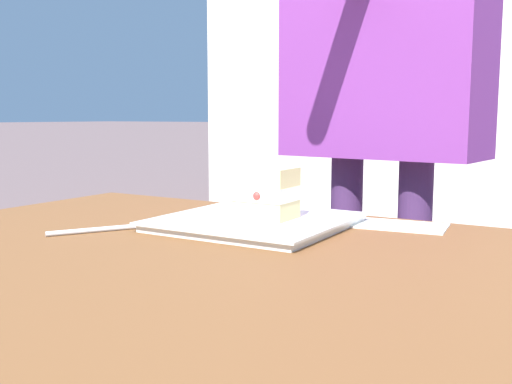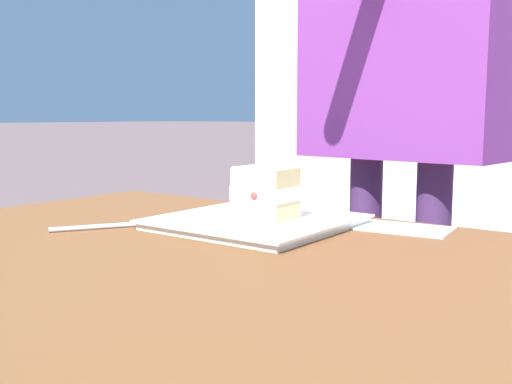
{
  "view_description": "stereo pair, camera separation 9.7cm",
  "coord_description": "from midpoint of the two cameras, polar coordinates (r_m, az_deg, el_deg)",
  "views": [
    {
      "loc": [
        -0.44,
        0.63,
        0.91
      ],
      "look_at": [
        0.06,
        -0.2,
        0.79
      ],
      "focal_mm": 41.24,
      "sensor_mm": 36.0,
      "label": 1
    },
    {
      "loc": [
        -0.52,
        0.57,
        0.91
      ],
      "look_at": [
        0.06,
        -0.2,
        0.79
      ],
      "focal_mm": 41.24,
      "sensor_mm": 36.0,
      "label": 2
    }
  ],
  "objects": [
    {
      "name": "patio_table",
      "position": [
        0.83,
        -7.39,
        -13.94
      ],
      "size": [
        1.17,
        0.8,
        0.73
      ],
      "color": "brown",
      "rests_on": "ground"
    },
    {
      "name": "dessert_plate",
      "position": [
        0.98,
        -2.84,
        -2.94
      ],
      "size": [
        0.29,
        0.29,
        0.02
      ],
      "color": "white",
      "rests_on": "patio_table"
    },
    {
      "name": "cake_slice",
      "position": [
        0.96,
        -1.9,
        -0.07
      ],
      "size": [
        0.09,
        0.08,
        0.08
      ],
      "color": "#EAD18C",
      "rests_on": "dessert_plate"
    },
    {
      "name": "dessert_fork",
      "position": [
        0.98,
        -16.81,
        -3.45
      ],
      "size": [
        0.1,
        0.15,
        0.01
      ],
      "color": "silver",
      "rests_on": "patio_table"
    },
    {
      "name": "paper_napkin",
      "position": [
        1.0,
        10.99,
        -3.24
      ],
      "size": [
        0.16,
        0.11,
        0.0
      ],
      "color": "white",
      "rests_on": "patio_table"
    },
    {
      "name": "diner_person",
      "position": [
        1.36,
        10.19,
        14.5
      ],
      "size": [
        0.46,
        0.59,
        1.62
      ],
      "color": "#452855",
      "rests_on": "ground"
    }
  ]
}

